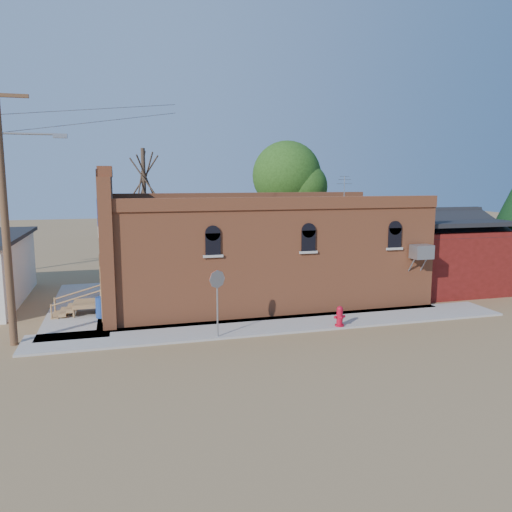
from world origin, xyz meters
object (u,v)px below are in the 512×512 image
object	(u,v)px
trash_barrel	(103,307)
brick_bar	(254,251)
fire_hydrant	(340,316)
stop_sign	(217,286)
utility_pole	(6,208)

from	to	relation	value
trash_barrel	brick_bar	bearing A→B (deg)	13.92
fire_hydrant	trash_barrel	world-z (taller)	trash_barrel
fire_hydrant	stop_sign	world-z (taller)	stop_sign
brick_bar	trash_barrel	world-z (taller)	brick_bar
brick_bar	trash_barrel	xyz separation A→B (m)	(-6.94, -1.72, -1.84)
fire_hydrant	stop_sign	distance (m)	5.02
utility_pole	trash_barrel	bearing A→B (deg)	42.14
brick_bar	utility_pole	bearing A→B (deg)	-156.31
utility_pole	trash_barrel	distance (m)	5.74
utility_pole	trash_barrel	size ratio (longest dim) A/B	10.66
utility_pole	stop_sign	size ratio (longest dim) A/B	3.68
stop_sign	trash_barrel	xyz separation A→B (m)	(-4.07, 3.77, -1.46)
utility_pole	fire_hydrant	world-z (taller)	utility_pole
utility_pole	stop_sign	world-z (taller)	utility_pole
trash_barrel	fire_hydrant	bearing A→B (deg)	-23.08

